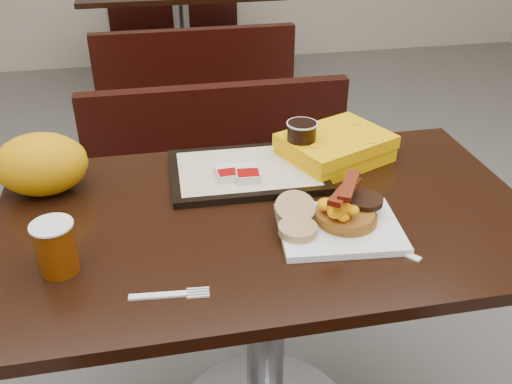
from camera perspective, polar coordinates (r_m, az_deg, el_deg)
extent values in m
cube|color=white|center=(1.20, 8.52, -3.70)|extent=(0.27, 0.22, 0.02)
cylinder|color=#945018|center=(1.20, 9.23, -2.32)|extent=(0.13, 0.13, 0.03)
cylinder|color=black|center=(1.22, 11.03, -0.84)|extent=(0.10, 0.10, 0.01)
ellipsoid|color=#E6A504|center=(1.16, 8.41, -1.62)|extent=(0.10, 0.10, 0.04)
cylinder|color=tan|center=(1.16, 4.28, -3.83)|extent=(0.10, 0.10, 0.02)
cylinder|color=tan|center=(1.20, 4.01, -1.71)|extent=(0.09, 0.09, 0.05)
cylinder|color=#8E3705|center=(1.12, -19.75, -5.36)|extent=(0.10, 0.10, 0.11)
cube|color=white|center=(1.18, 12.51, -5.05)|extent=(0.12, 0.15, 0.00)
cube|color=#BC1D08|center=(1.30, -3.46, -0.44)|extent=(0.04, 0.04, 0.01)
cube|color=black|center=(1.40, -0.95, 2.11)|extent=(0.38, 0.28, 0.02)
cube|color=silver|center=(1.35, -3.02, 1.96)|extent=(0.06, 0.07, 0.02)
cube|color=silver|center=(1.35, -0.88, 1.92)|extent=(0.06, 0.08, 0.02)
cylinder|color=black|center=(1.42, 4.65, 5.21)|extent=(0.07, 0.07, 0.10)
cube|color=#F3B004|center=(1.47, 8.11, 4.51)|extent=(0.32, 0.29, 0.07)
ellipsoid|color=orange|center=(1.38, -21.08, 2.68)|extent=(0.26, 0.23, 0.15)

